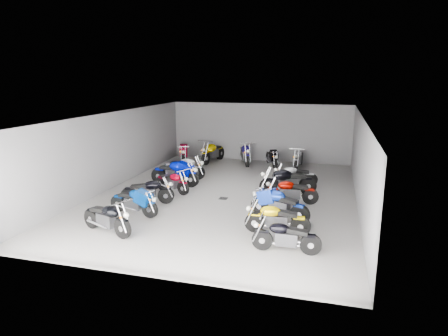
{
  "coord_description": "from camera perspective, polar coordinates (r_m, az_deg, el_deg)",
  "views": [
    {
      "loc": [
        4.01,
        -14.87,
        4.68
      ],
      "look_at": [
        -0.24,
        0.44,
        1.0
      ],
      "focal_mm": 32.0,
      "sensor_mm": 36.0,
      "label": 1
    }
  ],
  "objects": [
    {
      "name": "ground",
      "position": [
        16.1,
        0.39,
        -3.86
      ],
      "size": [
        14.0,
        14.0,
        0.0
      ],
      "primitive_type": "plane",
      "color": "gray",
      "rests_on": "ground"
    },
    {
      "name": "wall_back",
      "position": [
        22.45,
        5.09,
        5.1
      ],
      "size": [
        10.0,
        0.1,
        3.2
      ],
      "primitive_type": "cube",
      "color": "slate",
      "rests_on": "ground"
    },
    {
      "name": "wall_left",
      "position": [
        17.66,
        -15.48,
        2.52
      ],
      "size": [
        0.1,
        14.0,
        3.2
      ],
      "primitive_type": "cube",
      "color": "slate",
      "rests_on": "ground"
    },
    {
      "name": "wall_right",
      "position": [
        15.22,
        18.89,
        0.65
      ],
      "size": [
        0.1,
        14.0,
        3.2
      ],
      "primitive_type": "cube",
      "color": "slate",
      "rests_on": "ground"
    },
    {
      "name": "ceiling",
      "position": [
        15.47,
        0.41,
        7.62
      ],
      "size": [
        10.0,
        14.0,
        0.04
      ],
      "primitive_type": "cube",
      "color": "black",
      "rests_on": "wall_back"
    },
    {
      "name": "drain_grate",
      "position": [
        15.64,
        -0.09,
        -4.36
      ],
      "size": [
        0.32,
        0.32,
        0.01
      ],
      "primitive_type": "cube",
      "color": "black",
      "rests_on": "ground"
    },
    {
      "name": "motorcycle_left_a",
      "position": [
        12.65,
        -16.37,
        -6.84
      ],
      "size": [
        1.98,
        0.84,
        0.91
      ],
      "rotation": [
        0.0,
        0.0,
        -1.92
      ],
      "color": "black",
      "rests_on": "ground"
    },
    {
      "name": "motorcycle_left_b",
      "position": [
        14.06,
        -12.7,
        -4.7
      ],
      "size": [
        1.96,
        0.56,
        0.87
      ],
      "rotation": [
        0.0,
        0.0,
        -1.78
      ],
      "color": "black",
      "rests_on": "ground"
    },
    {
      "name": "motorcycle_left_c",
      "position": [
        15.19,
        -10.82,
        -3.24
      ],
      "size": [
        1.98,
        0.65,
        0.88
      ],
      "rotation": [
        0.0,
        0.0,
        -1.31
      ],
      "color": "black",
      "rests_on": "ground"
    },
    {
      "name": "motorcycle_left_d",
      "position": [
        16.47,
        -7.4,
        -1.96
      ],
      "size": [
        1.75,
        0.87,
        0.82
      ],
      "rotation": [
        0.0,
        0.0,
        -1.99
      ],
      "color": "black",
      "rests_on": "ground"
    },
    {
      "name": "motorcycle_left_e",
      "position": [
        17.48,
        -6.97,
        -0.72
      ],
      "size": [
        2.31,
        0.53,
        1.02
      ],
      "rotation": [
        0.0,
        0.0,
        -1.69
      ],
      "color": "black",
      "rests_on": "ground"
    },
    {
      "name": "motorcycle_left_f",
      "position": [
        18.66,
        -5.75,
        0.08
      ],
      "size": [
        2.16,
        0.47,
        0.95
      ],
      "rotation": [
        0.0,
        0.0,
        -1.65
      ],
      "color": "black",
      "rests_on": "ground"
    },
    {
      "name": "motorcycle_right_a",
      "position": [
        11.04,
        8.76,
        -9.64
      ],
      "size": [
        1.89,
        0.37,
        0.83
      ],
      "rotation": [
        0.0,
        0.0,
        1.59
      ],
      "color": "black",
      "rests_on": "ground"
    },
    {
      "name": "motorcycle_right_b",
      "position": [
        12.2,
        7.49,
        -7.22
      ],
      "size": [
        2.0,
        0.4,
        0.88
      ],
      "rotation": [
        0.0,
        0.0,
        1.6
      ],
      "color": "black",
      "rests_on": "ground"
    },
    {
      "name": "motorcycle_right_c",
      "position": [
        13.4,
        7.81,
        -5.19
      ],
      "size": [
        2.07,
        0.85,
        0.94
      ],
      "rotation": [
        0.0,
        0.0,
        1.23
      ],
      "color": "black",
      "rests_on": "ground"
    },
    {
      "name": "motorcycle_right_d",
      "position": [
        15.09,
        9.55,
        -3.33
      ],
      "size": [
        1.98,
        0.52,
        0.87
      ],
      "rotation": [
        0.0,
        0.0,
        1.75
      ],
      "color": "black",
      "rests_on": "ground"
    },
    {
      "name": "motorcycle_right_e",
      "position": [
        16.16,
        9.03,
        -1.91
      ],
      "size": [
        2.24,
        0.9,
        1.02
      ],
      "rotation": [
        0.0,
        0.0,
        1.9
      ],
      "color": "black",
      "rests_on": "ground"
    },
    {
      "name": "motorcycle_right_f",
      "position": [
        17.53,
        10.06,
        -1.08
      ],
      "size": [
        1.91,
        0.6,
        0.85
      ],
      "rotation": [
        0.0,
        0.0,
        1.81
      ],
      "color": "black",
      "rests_on": "ground"
    },
    {
      "name": "motorcycle_back_a",
      "position": [
        22.16,
        -5.68,
        2.19
      ],
      "size": [
        0.8,
        2.18,
        0.98
      ],
      "rotation": [
        0.0,
        0.0,
        3.44
      ],
      "color": "black",
      "rests_on": "ground"
    },
    {
      "name": "motorcycle_back_b",
      "position": [
        22.02,
        -1.62,
        2.27
      ],
      "size": [
        0.68,
        2.35,
        1.04
      ],
      "rotation": [
        0.0,
        0.0,
        2.94
      ],
      "color": "black",
      "rests_on": "ground"
    },
    {
      "name": "motorcycle_back_c",
      "position": [
        21.63,
        3.04,
        2.06
      ],
      "size": [
        0.99,
        2.28,
        1.05
      ],
      "rotation": [
        0.0,
        0.0,
        3.5
      ],
      "color": "black",
      "rests_on": "ground"
    },
    {
      "name": "motorcycle_back_d",
      "position": [
        21.26,
        6.85,
        1.52
      ],
      "size": [
        0.91,
        1.84,
        0.86
      ],
      "rotation": [
        0.0,
        0.0,
        3.56
      ],
      "color": "black",
      "rests_on": "ground"
    },
    {
      "name": "motorcycle_back_e",
      "position": [
        21.13,
        10.6,
        1.37
      ],
      "size": [
        0.43,
        2.04,
        0.9
      ],
      "rotation": [
        0.0,
        0.0,
        3.08
      ],
      "color": "black",
      "rests_on": "ground"
    }
  ]
}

